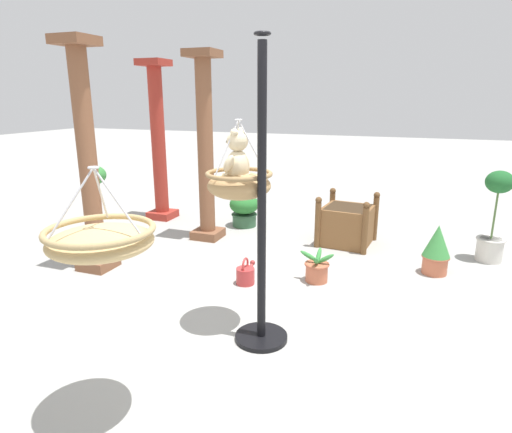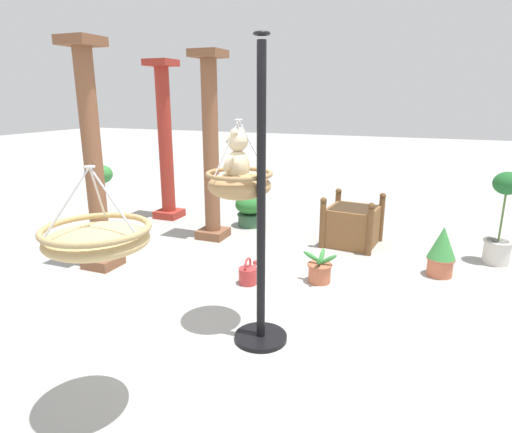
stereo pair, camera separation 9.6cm
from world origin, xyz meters
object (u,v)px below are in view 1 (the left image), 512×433
at_px(potted_plant_fern_front, 244,209).
at_px(potted_plant_conical_shrub, 317,269).
at_px(potted_plant_tall_leafy, 494,218).
at_px(hanging_basket_with_teddy, 239,184).
at_px(hanging_basket_left_high, 101,239).
at_px(greenhouse_pillar_right, 88,164).
at_px(potted_plant_small_succulent, 437,249).
at_px(watering_can, 246,275).
at_px(greenhouse_pillar_far_back, 205,152).
at_px(display_pole_central, 262,256).
at_px(greenhouse_pillar_left, 159,145).
at_px(teddy_bear, 236,160).
at_px(potted_plant_bushy_green, 98,207).
at_px(wooden_planter_box, 347,224).

height_order(potted_plant_fern_front, potted_plant_conical_shrub, potted_plant_fern_front).
bearing_deg(potted_plant_tall_leafy, hanging_basket_with_teddy, 138.00).
bearing_deg(hanging_basket_left_high, greenhouse_pillar_right, 42.26).
xyz_separation_m(potted_plant_small_succulent, watering_can, (-1.01, 1.94, -0.19)).
distance_m(hanging_basket_left_high, greenhouse_pillar_right, 2.69).
relative_size(hanging_basket_with_teddy, greenhouse_pillar_far_back, 0.25).
xyz_separation_m(potted_plant_fern_front, watering_can, (-2.02, -0.83, -0.17)).
distance_m(potted_plant_fern_front, watering_can, 2.19).
relative_size(greenhouse_pillar_far_back, potted_plant_fern_front, 4.77).
bearing_deg(hanging_basket_left_high, display_pole_central, -24.69).
relative_size(display_pole_central, greenhouse_pillar_left, 0.95).
bearing_deg(display_pole_central, teddy_bear, 61.12).
height_order(potted_plant_fern_front, potted_plant_bushy_green, potted_plant_bushy_green).
xyz_separation_m(greenhouse_pillar_left, potted_plant_bushy_green, (-1.41, 0.10, -0.70)).
bearing_deg(hanging_basket_left_high, potted_plant_conical_shrub, -15.85).
height_order(greenhouse_pillar_right, potted_plant_bushy_green, greenhouse_pillar_right).
distance_m(greenhouse_pillar_right, potted_plant_bushy_green, 1.21).
height_order(display_pole_central, potted_plant_fern_front, display_pole_central).
bearing_deg(display_pole_central, potted_plant_bushy_green, 61.78).
bearing_deg(teddy_bear, wooden_planter_box, -11.90).
bearing_deg(watering_can, potted_plant_conical_shrub, -65.23).
distance_m(greenhouse_pillar_right, potted_plant_fern_front, 2.62).
distance_m(display_pole_central, hanging_basket_with_teddy, 0.62).
xyz_separation_m(display_pole_central, potted_plant_bushy_green, (1.57, 2.93, -0.22)).
bearing_deg(potted_plant_bushy_green, teddy_bear, -118.15).
bearing_deg(potted_plant_small_succulent, potted_plant_conical_shrub, 119.22).
bearing_deg(potted_plant_conical_shrub, potted_plant_fern_front, 42.21).
bearing_deg(greenhouse_pillar_left, potted_plant_tall_leafy, -93.45).
distance_m(greenhouse_pillar_right, wooden_planter_box, 3.40).
distance_m(greenhouse_pillar_left, potted_plant_conical_shrub, 3.59).
height_order(hanging_basket_with_teddy, teddy_bear, hanging_basket_with_teddy).
xyz_separation_m(potted_plant_fern_front, potted_plant_small_succulent, (-1.01, -2.76, 0.02)).
distance_m(greenhouse_pillar_right, watering_can, 2.15).
distance_m(greenhouse_pillar_far_back, potted_plant_fern_front, 1.24).
bearing_deg(teddy_bear, hanging_basket_with_teddy, -90.00).
relative_size(potted_plant_tall_leafy, potted_plant_small_succulent, 1.94).
xyz_separation_m(potted_plant_fern_front, potted_plant_bushy_green, (-1.45, 1.57, 0.25)).
bearing_deg(display_pole_central, potted_plant_tall_leafy, -37.14).
distance_m(greenhouse_pillar_far_back, watering_can, 2.03).
bearing_deg(hanging_basket_with_teddy, wooden_planter_box, -11.43).
xyz_separation_m(greenhouse_pillar_left, potted_plant_small_succulent, (-0.97, -4.23, -0.92)).
distance_m(display_pole_central, potted_plant_bushy_green, 3.34).
bearing_deg(hanging_basket_with_teddy, potted_plant_conical_shrub, -19.60).
distance_m(greenhouse_pillar_far_back, potted_plant_small_succulent, 3.19).
height_order(display_pole_central, potted_plant_bushy_green, display_pole_central).
bearing_deg(potted_plant_tall_leafy, greenhouse_pillar_right, 113.26).
distance_m(hanging_basket_left_high, watering_can, 2.44).
relative_size(wooden_planter_box, potted_plant_tall_leafy, 0.71).
xyz_separation_m(hanging_basket_with_teddy, potted_plant_conical_shrub, (1.18, -0.42, -1.14)).
bearing_deg(potted_plant_bushy_green, greenhouse_pillar_left, -4.09).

